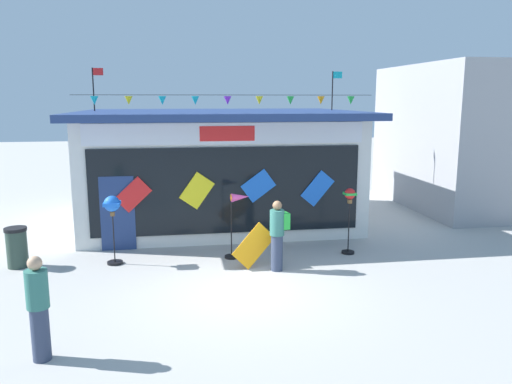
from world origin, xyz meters
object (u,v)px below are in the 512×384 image
Objects in this scene: person_mid_plaza at (278,234)px; display_kite_on_ground at (254,246)px; kite_shop_building at (218,166)px; person_near_camera at (38,308)px; wind_spinner_left at (238,213)px; wind_spinner_center_left at (349,206)px; trash_bin at (17,247)px; wind_spinner_far_left at (112,211)px.

display_kite_on_ground is at bearing -127.70° from person_mid_plaza.
kite_shop_building is 5.10× the size of person_near_camera.
wind_spinner_center_left is at bearing -2.00° from wind_spinner_left.
person_near_camera is 1.72× the size of trash_bin.
person_near_camera is at bearing -97.25° from wind_spinner_far_left.
wind_spinner_far_left is at bearing -3.07° from trash_bin.
person_mid_plaza is at bearing -136.90° from person_near_camera.
person_mid_plaza is at bearing -11.13° from trash_bin.
wind_spinner_far_left is 3.52m from display_kite_on_ground.
wind_spinner_far_left is at bearing -92.43° from person_near_camera.
kite_shop_building is 5.15m from display_kite_on_ground.
person_near_camera is at bearing -63.43° from person_mid_plaza.
wind_spinner_far_left is 4.03m from person_mid_plaza.
wind_spinner_left is at bearing -155.43° from person_mid_plaza.
display_kite_on_ground is at bearing -164.23° from wind_spinner_center_left.
wind_spinner_far_left is at bearing -125.15° from kite_shop_building.
person_near_camera is (-0.58, -4.59, -0.48)m from wind_spinner_far_left.
wind_spinner_far_left is at bearing 166.06° from display_kite_on_ground.
kite_shop_building is at bearing 178.45° from person_mid_plaza.
kite_shop_building reaches higher than trash_bin.
wind_spinner_left is 5.37m from trash_bin.
wind_spinner_far_left is 1.01× the size of wind_spinner_left.
wind_spinner_center_left reaches higher than wind_spinner_far_left.
wind_spinner_center_left is at bearing -54.44° from kite_shop_building.
wind_spinner_center_left is 1.78× the size of trash_bin.
person_mid_plaza is (4.44, 3.51, 0.03)m from person_near_camera.
wind_spinner_left is at bearing -123.46° from person_near_camera.
wind_spinner_left is at bearing -1.15° from trash_bin.
wind_spinner_center_left is (5.95, -0.09, -0.06)m from wind_spinner_far_left.
wind_spinner_far_left reaches higher than trash_bin.
wind_spinner_center_left reaches higher than person_mid_plaza.
person_near_camera reaches higher than display_kite_on_ground.
display_kite_on_ground is (0.41, -4.98, -1.28)m from kite_shop_building.
wind_spinner_center_left is at bearing -0.82° from wind_spinner_far_left.
wind_spinner_far_left reaches higher than display_kite_on_ground.
wind_spinner_center_left reaches higher than wind_spinner_left.
wind_spinner_center_left is 2.35m from person_mid_plaza.
person_near_camera is 1.65× the size of display_kite_on_ground.
person_mid_plaza is at bearing -25.99° from display_kite_on_ground.
trash_bin is (-5.33, 0.11, -0.68)m from wind_spinner_left.
display_kite_on_ground is (-0.53, 0.26, -0.34)m from person_mid_plaza.
wind_spinner_center_left is at bearing 15.77° from display_kite_on_ground.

